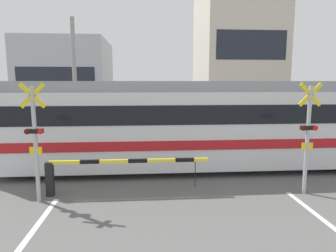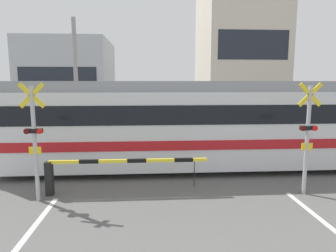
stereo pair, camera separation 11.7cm
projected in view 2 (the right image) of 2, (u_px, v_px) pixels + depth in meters
rail_track_near at (169, 172)px, 10.72m from camera, size 50.00×0.10×0.08m
rail_track_far at (167, 161)px, 12.14m from camera, size 50.00×0.10×0.08m
commuter_train at (280, 121)px, 11.46m from camera, size 20.54×3.02×3.26m
crossing_barrier_near at (98, 168)px, 8.61m from camera, size 4.65×0.20×1.03m
crossing_barrier_far at (211, 134)px, 14.16m from camera, size 4.65×0.20×1.03m
crossing_signal_left at (34, 137)px, 8.00m from camera, size 0.68×0.15×3.22m
crossing_signal_right at (307, 134)px, 8.49m from camera, size 0.68×0.15×3.22m
pedestrian at (163, 122)px, 16.54m from camera, size 0.38×0.24×1.80m
building_left_of_street at (71, 81)px, 25.31m from camera, size 6.63×7.51×6.61m
building_right_of_street at (238, 56)px, 25.94m from camera, size 6.37×7.51×10.82m
utility_pole_streetside at (76, 81)px, 15.81m from camera, size 0.22×0.22×6.53m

